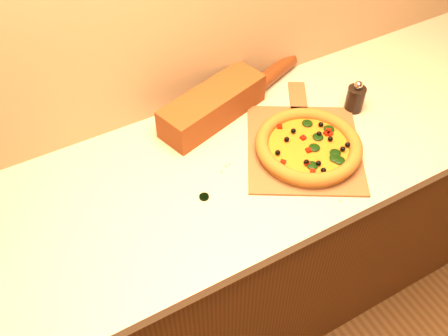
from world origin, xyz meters
TOP-DOWN VIEW (x-y plane):
  - cabinet at (0.00, 1.43)m, footprint 2.80×0.65m
  - countertop at (0.00, 1.43)m, footprint 2.84×0.68m
  - pizza_peel at (0.31, 1.39)m, footprint 0.51×0.57m
  - pizza at (0.31, 1.35)m, footprint 0.33×0.33m
  - bottle_cap at (-0.07, 1.35)m, footprint 0.04×0.04m
  - pepper_grinder at (0.57, 1.45)m, footprint 0.06×0.06m
  - rolling_pin at (0.39, 1.71)m, footprint 0.40×0.17m
  - bread_bag at (0.12, 1.64)m, footprint 0.41×0.23m

SIDE VIEW (x-z plane):
  - cabinet at x=0.00m, z-range 0.00..0.86m
  - countertop at x=0.00m, z-range 0.86..0.90m
  - bottle_cap at x=-0.07m, z-range 0.90..0.91m
  - pizza_peel at x=0.31m, z-range 0.90..0.91m
  - rolling_pin at x=0.39m, z-range 0.90..0.96m
  - pizza at x=0.31m, z-range 0.91..0.95m
  - pepper_grinder at x=0.57m, z-range 0.89..1.01m
  - bread_bag at x=0.12m, z-range 0.90..1.01m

